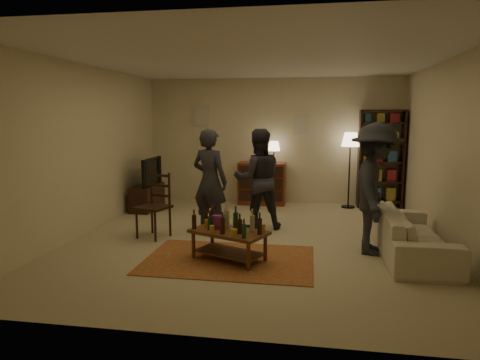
% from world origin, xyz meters
% --- Properties ---
extents(floor, '(6.00, 6.00, 0.00)m').
position_xyz_m(floor, '(0.00, 0.00, 0.00)').
color(floor, '#C6B793').
rests_on(floor, ground).
extents(room_shell, '(6.00, 6.00, 6.00)m').
position_xyz_m(room_shell, '(-0.65, 2.98, 1.81)').
color(room_shell, beige).
rests_on(room_shell, ground).
extents(rug, '(2.20, 1.50, 0.01)m').
position_xyz_m(rug, '(-0.21, -1.01, 0.01)').
color(rug, maroon).
rests_on(rug, ground).
extents(coffee_table, '(1.12, 0.89, 0.74)m').
position_xyz_m(coffee_table, '(-0.22, -1.00, 0.37)').
color(coffee_table, brown).
rests_on(coffee_table, ground).
extents(dining_chair, '(0.57, 0.57, 1.03)m').
position_xyz_m(dining_chair, '(-1.56, -0.08, 0.55)').
color(dining_chair, black).
rests_on(dining_chair, ground).
extents(tv_stand, '(0.40, 1.00, 1.06)m').
position_xyz_m(tv_stand, '(-2.44, 1.80, 0.38)').
color(tv_stand, black).
rests_on(tv_stand, ground).
extents(dresser, '(1.00, 0.50, 1.36)m').
position_xyz_m(dresser, '(-0.19, 2.71, 0.48)').
color(dresser, maroon).
rests_on(dresser, ground).
extents(bookshelf, '(0.90, 0.34, 2.02)m').
position_xyz_m(bookshelf, '(2.25, 2.78, 1.03)').
color(bookshelf, black).
rests_on(bookshelf, ground).
extents(floor_lamp, '(0.36, 0.36, 1.56)m').
position_xyz_m(floor_lamp, '(1.62, 2.65, 1.31)').
color(floor_lamp, black).
rests_on(floor_lamp, ground).
extents(sofa, '(0.81, 2.08, 0.61)m').
position_xyz_m(sofa, '(2.20, -0.40, 0.30)').
color(sofa, beige).
rests_on(sofa, ground).
extents(person_left, '(0.72, 0.59, 1.69)m').
position_xyz_m(person_left, '(-0.77, 0.30, 0.85)').
color(person_left, '#292932').
rests_on(person_left, ground).
extents(person_right, '(0.96, 0.84, 1.68)m').
position_xyz_m(person_right, '(-0.04, 0.69, 0.84)').
color(person_right, '#2A2931').
rests_on(person_right, ground).
extents(person_by_sofa, '(0.84, 1.25, 1.80)m').
position_xyz_m(person_by_sofa, '(1.70, -0.37, 0.90)').
color(person_by_sofa, '#292A31').
rests_on(person_by_sofa, ground).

